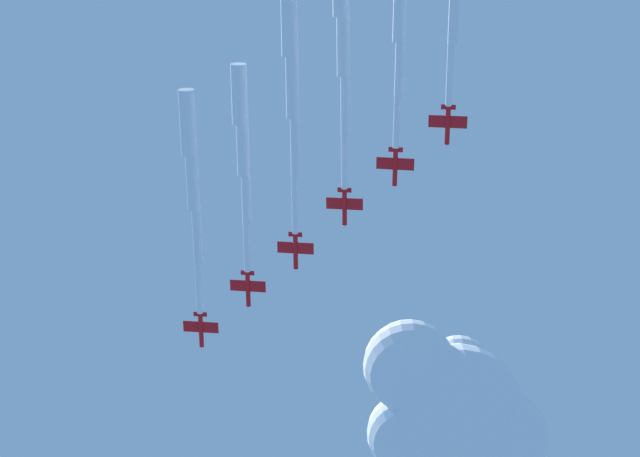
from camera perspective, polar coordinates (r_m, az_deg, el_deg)
jet_lead at (r=230.11m, az=-7.07°, el=2.80°), size 48.66×42.84×3.98m
jet_port_inner at (r=228.43m, az=-4.30°, el=4.55°), size 45.20×39.99×4.01m
jet_starboard_inner at (r=223.51m, az=-1.57°, el=8.11°), size 50.79×44.85×4.05m
jet_port_mid at (r=224.27m, az=1.25°, el=10.27°), size 49.13×42.91×4.06m
jet_starboard_mid at (r=222.41m, az=4.39°, el=11.93°), size 45.05×40.80×4.02m
cloud_puff at (r=261.33m, az=7.28°, el=-9.78°), size 50.69×40.19×34.81m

